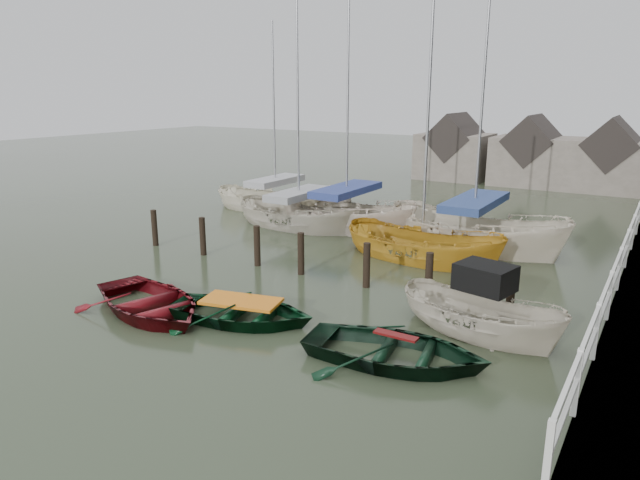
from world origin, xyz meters
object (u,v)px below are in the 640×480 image
Objects in this scene: sailboat_a at (299,226)px; sailboat_b at (346,226)px; motorboat at (479,331)px; rowboat_red at (150,313)px; rowboat_green at (242,321)px; sailboat_e at (276,208)px; sailboat_d at (472,244)px; sailboat_c at (421,258)px; rowboat_dkgreen at (395,362)px.

sailboat_b is (1.81, 1.03, -0.00)m from sailboat_a.
sailboat_b reaches higher than sailboat_a.
sailboat_a is at bearing 67.54° from motorboat.
rowboat_red reaches higher than rowboat_green.
rowboat_green is 14.36m from sailboat_e.
sailboat_b is 5.13m from sailboat_e.
sailboat_d is (5.66, -0.11, 0.00)m from sailboat_b.
sailboat_e is at bearing 38.84° from rowboat_red.
rowboat_green is 0.35× the size of sailboat_a.
sailboat_e is (-9.56, 4.27, 0.05)m from sailboat_c.
sailboat_e reaches higher than rowboat_red.
rowboat_dkgreen reaches higher than rowboat_green.
rowboat_dkgreen is at bearing 168.02° from motorboat.
sailboat_d reaches higher than sailboat_c.
sailboat_a is at bearing 110.15° from sailboat_d.
sailboat_d is (1.02, 2.67, 0.05)m from sailboat_c.
sailboat_d is (5.29, 11.40, 0.06)m from rowboat_red.
sailboat_e reaches higher than motorboat.
rowboat_green is 4.38m from rowboat_dkgreen.
sailboat_d is 10.69m from sailboat_e.
rowboat_green is at bearing 174.68° from sailboat_c.
sailboat_a reaches higher than rowboat_green.
sailboat_b is at bearing 102.00° from sailboat_d.
rowboat_dkgreen is 0.30× the size of sailboat_d.
motorboat is at bearing -79.65° from rowboat_green.
sailboat_b is at bearing -119.91° from sailboat_e.
motorboat is (7.96, 3.35, 0.09)m from rowboat_red.
sailboat_c reaches higher than rowboat_green.
rowboat_dkgreen is 2.73m from motorboat.
rowboat_green is 8.04m from sailboat_c.
rowboat_red is at bearing -166.58° from sailboat_b.
sailboat_a is 1.10× the size of sailboat_e.
sailboat_d is at bearing -8.19° from rowboat_red.
rowboat_red is 2.61m from rowboat_green.
rowboat_red is 1.06× the size of rowboat_dkgreen.
sailboat_a reaches higher than motorboat.
rowboat_green is 0.33× the size of sailboat_b.
motorboat is (5.51, 2.46, 0.09)m from rowboat_green.
sailboat_e is at bearing 73.70° from sailboat_c.
sailboat_e is at bearing 54.79° from sailboat_a.
sailboat_b is at bearing -56.40° from sailboat_a.
rowboat_red is 0.39× the size of sailboat_a.
sailboat_c is (4.27, 8.73, 0.01)m from rowboat_red.
rowboat_green is at bearing 80.16° from rowboat_dkgreen.
motorboat is 0.41× the size of sailboat_a.
sailboat_c is 1.04× the size of sailboat_e.
sailboat_e is (-7.74, 12.10, 0.06)m from rowboat_green.
rowboat_green is 10.98m from sailboat_b.
motorboat reaches higher than rowboat_dkgreen.
rowboat_red is 0.41× the size of sailboat_c.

